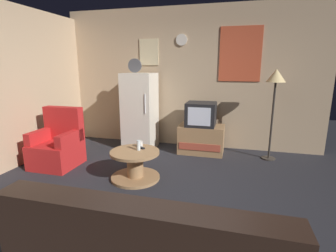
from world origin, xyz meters
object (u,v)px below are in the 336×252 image
at_px(standing_lamp, 276,83).
at_px(mug_ceramic_white, 140,144).
at_px(armchair, 58,146).
at_px(crt_tv, 201,114).
at_px(coffee_table, 135,165).
at_px(wine_glass, 139,145).
at_px(fridge, 140,111).
at_px(tv_stand, 201,139).
at_px(remote_control, 141,147).

height_order(standing_lamp, mug_ceramic_white, standing_lamp).
bearing_deg(armchair, standing_lamp, 19.21).
bearing_deg(crt_tv, armchair, -150.58).
relative_size(coffee_table, wine_glass, 4.80).
bearing_deg(coffee_table, armchair, 172.65).
relative_size(fridge, wine_glass, 11.80).
xyz_separation_m(tv_stand, wine_glass, (-0.74, -1.38, 0.24)).
xyz_separation_m(fridge, armchair, (-0.99, -1.26, -0.42)).
bearing_deg(armchair, wine_glass, -5.14).
bearing_deg(mug_ceramic_white, coffee_table, -92.73).
bearing_deg(coffee_table, mug_ceramic_white, 87.27).
bearing_deg(wine_glass, armchair, 174.86).
bearing_deg(coffee_table, crt_tv, 62.11).
bearing_deg(mug_ceramic_white, wine_glass, -78.43).
bearing_deg(armchair, crt_tv, 29.42).
distance_m(wine_glass, remote_control, 0.11).
relative_size(crt_tv, armchair, 0.56).
bearing_deg(crt_tv, tv_stand, 2.74).
relative_size(tv_stand, crt_tv, 1.56).
xyz_separation_m(fridge, standing_lamp, (2.47, -0.05, 0.60)).
height_order(wine_glass, armchair, armchair).
xyz_separation_m(fridge, tv_stand, (1.24, -0.01, -0.49)).
bearing_deg(remote_control, armchair, -150.51).
distance_m(coffee_table, mug_ceramic_white, 0.33).
xyz_separation_m(standing_lamp, remote_control, (-1.97, -1.25, -0.92)).
relative_size(wine_glass, armchair, 0.16).
bearing_deg(tv_stand, coffee_table, -118.50).
bearing_deg(armchair, fridge, 51.72).
distance_m(crt_tv, armchair, 2.57).
xyz_separation_m(wine_glass, armchair, (-1.49, 0.13, -0.17)).
bearing_deg(remote_control, mug_ceramic_white, 147.37).
xyz_separation_m(tv_stand, standing_lamp, (1.23, -0.04, 1.09)).
relative_size(crt_tv, coffee_table, 0.75).
relative_size(fridge, armchair, 1.84).
bearing_deg(wine_glass, crt_tv, 62.49).
bearing_deg(tv_stand, wine_glass, -118.14).
distance_m(tv_stand, coffee_table, 1.64).
bearing_deg(mug_ceramic_white, fridge, 110.83).
relative_size(crt_tv, wine_glass, 3.60).
height_order(coffee_table, mug_ceramic_white, mug_ceramic_white).
bearing_deg(remote_control, coffee_table, -73.04).
xyz_separation_m(crt_tv, standing_lamp, (1.25, -0.04, 0.61)).
distance_m(coffee_table, remote_control, 0.27).
height_order(fridge, tv_stand, fridge).
relative_size(standing_lamp, wine_glass, 10.60).
xyz_separation_m(coffee_table, wine_glass, (0.04, 0.05, 0.29)).
distance_m(standing_lamp, coffee_table, 2.70).
relative_size(tv_stand, coffee_table, 1.17).
height_order(crt_tv, armchair, crt_tv).
bearing_deg(remote_control, tv_stand, 91.12).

